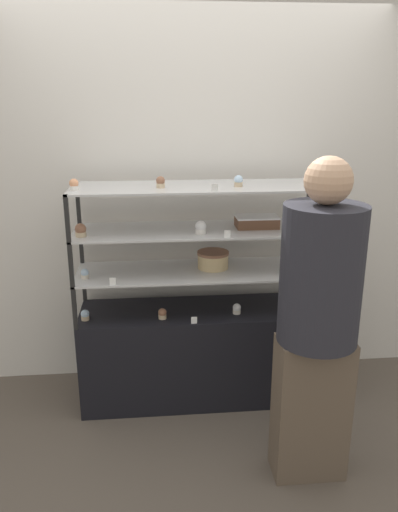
# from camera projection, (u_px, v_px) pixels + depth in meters

# --- Properties ---
(ground_plane) EXTENTS (20.00, 20.00, 0.00)m
(ground_plane) POSITION_uv_depth(u_px,v_px,m) (199.00, 394.00, 3.42)
(ground_plane) COLOR brown
(back_wall) EXTENTS (8.00, 0.05, 2.60)m
(back_wall) POSITION_uv_depth(u_px,v_px,m) (194.00, 196.00, 3.39)
(back_wall) COLOR silver
(back_wall) RESTS_ON ground_plane
(display_base) EXTENTS (1.53, 0.47, 0.63)m
(display_base) POSITION_uv_depth(u_px,v_px,m) (199.00, 353.00, 3.33)
(display_base) COLOR black
(display_base) RESTS_ON ground_plane
(display_riser_lower) EXTENTS (1.53, 0.47, 0.27)m
(display_riser_lower) POSITION_uv_depth(u_px,v_px,m) (199.00, 272.00, 3.16)
(display_riser_lower) COLOR black
(display_riser_lower) RESTS_ON display_base
(display_riser_middle) EXTENTS (1.53, 0.47, 0.27)m
(display_riser_middle) POSITION_uv_depth(u_px,v_px,m) (199.00, 231.00, 3.07)
(display_riser_middle) COLOR black
(display_riser_middle) RESTS_ON display_riser_lower
(display_riser_upper) EXTENTS (1.53, 0.47, 0.27)m
(display_riser_upper) POSITION_uv_depth(u_px,v_px,m) (199.00, 188.00, 2.99)
(display_riser_upper) COLOR black
(display_riser_upper) RESTS_ON display_riser_middle
(layer_cake_centerpiece) EXTENTS (0.20, 0.20, 0.11)m
(layer_cake_centerpiece) POSITION_uv_depth(u_px,v_px,m) (213.00, 260.00, 3.18)
(layer_cake_centerpiece) COLOR #DBBC84
(layer_cake_centerpiece) RESTS_ON display_riser_lower
(sheet_cake_frosted) EXTENTS (0.26, 0.16, 0.07)m
(sheet_cake_frosted) POSITION_uv_depth(u_px,v_px,m) (257.00, 222.00, 3.11)
(sheet_cake_frosted) COLOR brown
(sheet_cake_frosted) RESTS_ON display_riser_middle
(cupcake_0) EXTENTS (0.05, 0.05, 0.07)m
(cupcake_0) POSITION_uv_depth(u_px,v_px,m) (85.00, 315.00, 3.07)
(cupcake_0) COLOR #CCB28C
(cupcake_0) RESTS_ON display_base
(cupcake_1) EXTENTS (0.05, 0.05, 0.07)m
(cupcake_1) POSITION_uv_depth(u_px,v_px,m) (162.00, 314.00, 3.09)
(cupcake_1) COLOR #CCB28C
(cupcake_1) RESTS_ON display_base
(cupcake_2) EXTENTS (0.05, 0.05, 0.07)m
(cupcake_2) POSITION_uv_depth(u_px,v_px,m) (237.00, 309.00, 3.16)
(cupcake_2) COLOR beige
(cupcake_2) RESTS_ON display_base
(cupcake_3) EXTENTS (0.05, 0.05, 0.07)m
(cupcake_3) POSITION_uv_depth(u_px,v_px,m) (311.00, 307.00, 3.19)
(cupcake_3) COLOR beige
(cupcake_3) RESTS_ON display_base
(price_tag_0) EXTENTS (0.04, 0.00, 0.04)m
(price_tag_0) POSITION_uv_depth(u_px,v_px,m) (194.00, 320.00, 3.02)
(price_tag_0) COLOR white
(price_tag_0) RESTS_ON display_base
(cupcake_4) EXTENTS (0.05, 0.05, 0.06)m
(cupcake_4) POSITION_uv_depth(u_px,v_px,m) (85.00, 274.00, 3.00)
(cupcake_4) COLOR beige
(cupcake_4) RESTS_ON display_riser_lower
(cupcake_5) EXTENTS (0.05, 0.05, 0.06)m
(cupcake_5) POSITION_uv_depth(u_px,v_px,m) (312.00, 268.00, 3.11)
(cupcake_5) COLOR #CCB28C
(cupcake_5) RESTS_ON display_riser_lower
(price_tag_1) EXTENTS (0.04, 0.00, 0.04)m
(price_tag_1) POSITION_uv_depth(u_px,v_px,m) (113.00, 281.00, 2.90)
(price_tag_1) COLOR white
(price_tag_1) RESTS_ON display_riser_lower
(cupcake_6) EXTENTS (0.07, 0.07, 0.08)m
(cupcake_6) POSITION_uv_depth(u_px,v_px,m) (81.00, 230.00, 2.89)
(cupcake_6) COLOR #CCB28C
(cupcake_6) RESTS_ON display_riser_middle
(cupcake_7) EXTENTS (0.07, 0.07, 0.08)m
(cupcake_7) POSITION_uv_depth(u_px,v_px,m) (200.00, 228.00, 2.96)
(cupcake_7) COLOR white
(cupcake_7) RESTS_ON display_riser_middle
(cupcake_8) EXTENTS (0.07, 0.07, 0.08)m
(cupcake_8) POSITION_uv_depth(u_px,v_px,m) (313.00, 222.00, 3.09)
(cupcake_8) COLOR beige
(cupcake_8) RESTS_ON display_riser_middle
(price_tag_2) EXTENTS (0.04, 0.00, 0.04)m
(price_tag_2) POSITION_uv_depth(u_px,v_px,m) (227.00, 234.00, 2.87)
(price_tag_2) COLOR white
(price_tag_2) RESTS_ON display_riser_middle
(cupcake_9) EXTENTS (0.05, 0.05, 0.07)m
(cupcake_9) POSITION_uv_depth(u_px,v_px,m) (74.00, 185.00, 2.83)
(cupcake_9) COLOR white
(cupcake_9) RESTS_ON display_riser_upper
(cupcake_10) EXTENTS (0.05, 0.05, 0.07)m
(cupcake_10) POSITION_uv_depth(u_px,v_px,m) (161.00, 182.00, 2.91)
(cupcake_10) COLOR #CCB28C
(cupcake_10) RESTS_ON display_riser_upper
(cupcake_11) EXTENTS (0.05, 0.05, 0.07)m
(cupcake_11) POSITION_uv_depth(u_px,v_px,m) (238.00, 181.00, 2.95)
(cupcake_11) COLOR #CCB28C
(cupcake_11) RESTS_ON display_riser_upper
(cupcake_12) EXTENTS (0.05, 0.05, 0.07)m
(cupcake_12) POSITION_uv_depth(u_px,v_px,m) (316.00, 180.00, 3.00)
(cupcake_12) COLOR white
(cupcake_12) RESTS_ON display_riser_upper
(price_tag_3) EXTENTS (0.04, 0.00, 0.04)m
(price_tag_3) POSITION_uv_depth(u_px,v_px,m) (215.00, 188.00, 2.79)
(price_tag_3) COLOR white
(price_tag_3) RESTS_ON display_riser_upper
(customer_figure) EXTENTS (0.40, 0.40, 1.69)m
(customer_figure) POSITION_uv_depth(u_px,v_px,m) (318.00, 318.00, 2.45)
(customer_figure) COLOR brown
(customer_figure) RESTS_ON ground_plane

